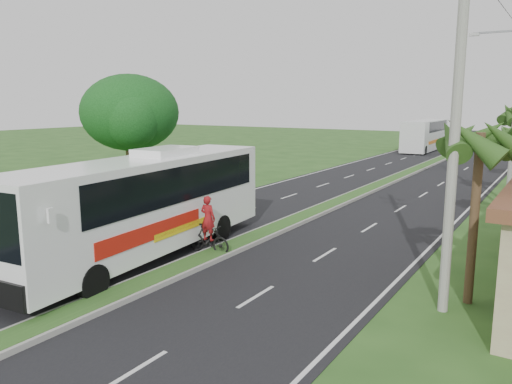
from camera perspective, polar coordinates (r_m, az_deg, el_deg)
The scene contains 11 objects.
ground at distance 17.44m, azimuth -9.91°, elevation -9.45°, with size 180.00×180.00×0.00m, color #284E1C.
road_asphalt at distance 34.47m, azimuth 12.94°, elevation 0.25°, with size 14.00×160.00×0.02m, color black.
median_strip at distance 34.45m, azimuth 12.94°, elevation 0.40°, with size 1.20×160.00×0.18m.
lane_edge_left at distance 37.18m, azimuth 3.16°, elevation 1.20°, with size 0.12×160.00×0.01m, color silver.
lane_edge_right at distance 32.92m, azimuth 23.99°, elevation -0.86°, with size 0.12×160.00×0.01m, color silver.
palm_verge_a at distance 15.28m, azimuth 24.26°, elevation 5.25°, with size 2.40×2.40×5.45m.
shade_tree at distance 32.09m, azimuth -14.33°, elevation 8.49°, with size 6.30×6.00×7.54m.
utility_pole_a at distance 14.34m, azimuth 21.95°, elevation 8.88°, with size 1.60×0.28×11.00m.
coach_bus_main at distance 19.09m, azimuth -12.32°, elevation -0.82°, with size 3.71×12.81×4.08m.
coach_bus_far at distance 64.32m, azimuth 18.79°, elevation 6.36°, with size 2.93×12.64×3.67m.
motorcyclist at distance 19.47m, azimuth -5.49°, elevation -4.74°, with size 1.93×0.59×2.30m.
Camera 1 is at (11.13, -12.09, 5.83)m, focal length 35.00 mm.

